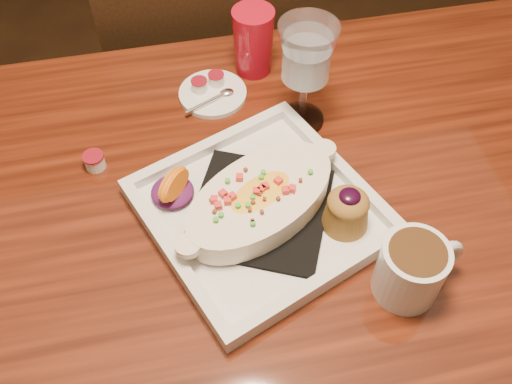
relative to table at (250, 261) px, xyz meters
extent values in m
cube|color=maroon|center=(0.00, 0.00, 0.08)|extent=(1.50, 0.90, 0.04)
cylinder|color=black|center=(0.67, 0.37, -0.30)|extent=(0.07, 0.07, 0.71)
cube|color=black|center=(0.00, 0.70, -0.20)|extent=(0.42, 0.42, 0.04)
cylinder|color=black|center=(0.17, 0.87, -0.43)|extent=(0.04, 0.04, 0.45)
cylinder|color=black|center=(-0.17, 0.87, -0.43)|extent=(0.04, 0.04, 0.45)
cylinder|color=black|center=(0.17, 0.53, -0.43)|extent=(0.04, 0.04, 0.45)
cylinder|color=black|center=(-0.17, 0.53, -0.43)|extent=(0.04, 0.04, 0.45)
cube|color=black|center=(0.00, 0.51, 0.05)|extent=(0.40, 0.03, 0.46)
cube|color=silver|center=(0.02, 0.02, 0.10)|extent=(0.40, 0.40, 0.01)
cube|color=black|center=(0.02, 0.02, 0.11)|extent=(0.26, 0.26, 0.01)
ellipsoid|color=yellow|center=(0.02, 0.02, 0.14)|extent=(0.24, 0.20, 0.04)
ellipsoid|color=#511247|center=(-0.10, 0.07, 0.12)|extent=(0.07, 0.07, 0.02)
cone|color=brown|center=(0.14, -0.03, 0.13)|extent=(0.07, 0.07, 0.05)
ellipsoid|color=brown|center=(0.14, -0.03, 0.16)|extent=(0.06, 0.06, 0.03)
ellipsoid|color=black|center=(0.14, -0.03, 0.17)|extent=(0.03, 0.03, 0.01)
cylinder|color=silver|center=(0.19, -0.14, 0.14)|extent=(0.09, 0.09, 0.09)
cylinder|color=#3A210F|center=(0.19, -0.14, 0.18)|extent=(0.07, 0.07, 0.02)
torus|color=silver|center=(0.23, -0.13, 0.14)|extent=(0.07, 0.03, 0.07)
cylinder|color=silver|center=(0.13, 0.20, 0.10)|extent=(0.08, 0.08, 0.01)
cylinder|color=silver|center=(0.13, 0.20, 0.15)|extent=(0.01, 0.01, 0.09)
cone|color=silver|center=(0.13, 0.20, 0.24)|extent=(0.09, 0.09, 0.10)
cylinder|color=silver|center=(-0.01, 0.29, 0.10)|extent=(0.12, 0.12, 0.01)
cylinder|color=white|center=(-0.03, 0.30, 0.12)|extent=(0.03, 0.03, 0.02)
cylinder|color=maroon|center=(-0.03, 0.30, 0.13)|extent=(0.03, 0.03, 0.00)
cylinder|color=white|center=(0.00, 0.31, 0.12)|extent=(0.03, 0.03, 0.02)
cylinder|color=maroon|center=(0.00, 0.31, 0.13)|extent=(0.03, 0.03, 0.00)
cylinder|color=white|center=(-0.22, 0.16, 0.11)|extent=(0.03, 0.03, 0.02)
cylinder|color=maroon|center=(-0.22, 0.16, 0.12)|extent=(0.03, 0.03, 0.00)
cone|color=red|center=(0.08, 0.34, 0.16)|extent=(0.07, 0.07, 0.12)
camera|label=1|loc=(-0.09, -0.46, 0.80)|focal=40.00mm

